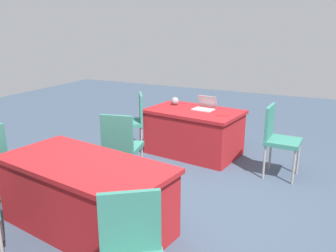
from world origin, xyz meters
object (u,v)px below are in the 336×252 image
Objects in this scene: chair_by_pillar at (121,144)px; yarn_ball at (175,101)px; table_foreground at (194,132)px; table_mid_left at (86,196)px; chair_near_front at (133,118)px; laptop_silver at (204,107)px; scissors_red at (222,115)px; chair_back_row at (278,136)px.

yarn_ball is (0.01, -1.64, 0.24)m from chair_by_pillar.
table_foreground is 0.81× the size of table_mid_left.
chair_by_pillar is (-0.54, 1.18, 0.01)m from chair_near_front.
chair_near_front reaches higher than laptop_silver.
table_foreground is 0.64m from yarn_ball.
chair_near_front reaches higher than scissors_red.
chair_near_front reaches higher than table_mid_left.
chair_back_row is 2.83× the size of laptop_silver.
yarn_ball is at bearing -82.23° from chair_near_front.
table_foreground is 1.02m from chair_near_front.
chair_near_front is 5.24× the size of scissors_red.
table_mid_left is at bearing 55.68° from scissors_red.
chair_by_pillar reaches higher than scissors_red.
yarn_ball is at bearing -39.15° from scissors_red.
table_foreground is at bearing 154.99° from yarn_ball.
table_mid_left is 2.38m from chair_near_front.
table_mid_left is 14.74× the size of yarn_ball.
table_foreground is 1.57× the size of chair_back_row.
chair_back_row is at bearing -123.89° from chair_near_front.
chair_back_row is 0.86m from scissors_red.
chair_back_row reaches higher than table_foreground.
scissors_red is (-0.38, 0.26, -0.04)m from laptop_silver.
table_foreground is at bearing -108.07° from chair_near_front.
laptop_silver is (-0.28, -2.60, 0.40)m from table_mid_left.
yarn_ball is (-0.53, -0.46, 0.25)m from chair_near_front.
chair_by_pillar is 2.10m from chair_back_row.
yarn_ball reaches higher than table_foreground.
table_mid_left is at bearing -88.23° from chair_by_pillar.
laptop_silver is 1.92× the size of scissors_red.
table_foreground is 12.01× the size of yarn_ball.
chair_back_row is 1.85m from yarn_ball.
scissors_red is (-0.93, -1.29, 0.18)m from chair_by_pillar.
chair_by_pillar is 5.32× the size of scissors_red.
chair_back_row is at bearing 167.69° from table_foreground.
chair_back_row reaches higher than chair_by_pillar.
scissors_red is (-1.47, -0.11, 0.19)m from chair_near_front.
yarn_ball is at bearing -3.27° from laptop_silver.
table_foreground is at bearing -93.57° from table_mid_left.
table_foreground is 1.64× the size of chair_near_front.
table_mid_left is 1.93× the size of chair_back_row.
yarn_ball is 0.71× the size of scissors_red.
table_mid_left is at bearing 89.93° from laptop_silver.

